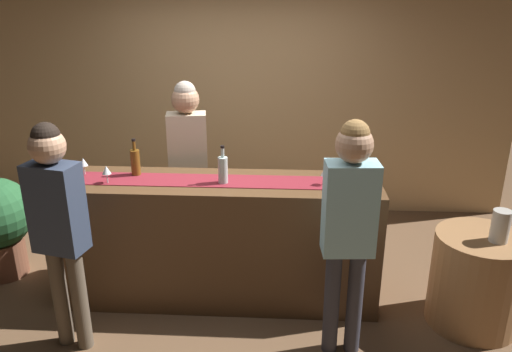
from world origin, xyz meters
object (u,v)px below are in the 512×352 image
wine_bottle_clear (223,169)px  wine_glass_far_end (325,172)px  wine_glass_mid_counter (83,163)px  wine_bottle_amber (135,162)px  bartender (188,154)px  wine_glass_near_customer (106,170)px  customer_browsing (58,216)px  customer_sipping (349,217)px  vase_on_side_table (500,226)px  round_side_table (476,280)px

wine_bottle_clear → wine_glass_far_end: size_ratio=2.10×
wine_glass_mid_counter → wine_glass_far_end: same height
wine_bottle_clear → wine_glass_mid_counter: wine_bottle_clear is taller
wine_bottle_amber → bartender: bearing=55.7°
wine_glass_near_customer → customer_browsing: size_ratio=0.09×
wine_bottle_amber → wine_glass_near_customer: (-0.17, -0.19, -0.01)m
wine_bottle_amber → bartender: size_ratio=0.18×
customer_sipping → bartender: bearing=132.8°
wine_bottle_clear → wine_glass_near_customer: (-0.89, -0.05, -0.01)m
wine_glass_near_customer → bartender: bartender is taller
wine_glass_near_customer → bartender: size_ratio=0.08×
bartender → vase_on_side_table: (2.40, -0.89, -0.20)m
wine_bottle_clear → vase_on_side_table: wine_bottle_clear is taller
vase_on_side_table → round_side_table: bearing=137.2°
wine_glass_mid_counter → bartender: bearing=34.0°
bartender → round_side_table: bearing=151.5°
wine_glass_mid_counter → vase_on_side_table: (3.15, -0.39, -0.28)m
wine_bottle_amber → customer_sipping: 1.77m
customer_sipping → round_side_table: customer_sipping is taller
round_side_table → vase_on_side_table: vase_on_side_table is taller
wine_bottle_amber → vase_on_side_table: wine_bottle_amber is taller
wine_glass_far_end → bartender: bearing=152.2°
wine_glass_far_end → vase_on_side_table: 1.30m
bartender → customer_sipping: 1.76m
customer_browsing → round_side_table: customer_browsing is taller
bartender → customer_browsing: (-0.64, -1.26, -0.03)m
bartender → vase_on_side_table: bartender is taller
wine_bottle_clear → wine_glass_far_end: wine_bottle_clear is taller
wine_bottle_amber → wine_glass_near_customer: bearing=-131.5°
wine_bottle_amber → vase_on_side_table: 2.78m
customer_sipping → customer_browsing: bearing=177.5°
bartender → round_side_table: bartender is taller
wine_glass_mid_counter → customer_sipping: bearing=-19.2°
wine_glass_far_end → vase_on_side_table: size_ratio=0.60×
bartender → wine_bottle_amber: bearing=46.7°
wine_glass_near_customer → customer_browsing: bearing=-103.9°
wine_bottle_amber → bartender: (0.33, 0.48, -0.09)m
wine_bottle_clear → customer_browsing: size_ratio=0.18×
wine_bottle_clear → wine_glass_mid_counter: (-1.13, 0.12, -0.01)m
wine_glass_far_end → wine_glass_mid_counter: bearing=176.6°
bartender → customer_browsing: bartender is taller
wine_glass_mid_counter → vase_on_side_table: 3.18m
wine_bottle_amber → wine_glass_mid_counter: size_ratio=2.10×
wine_bottle_clear → wine_glass_far_end: 0.78m
round_side_table → vase_on_side_table: 0.50m
wine_bottle_clear → wine_glass_mid_counter: bearing=174.0°
customer_sipping → wine_glass_near_customer: bearing=159.4°
wine_bottle_amber → wine_glass_near_customer: wine_bottle_amber is taller
wine_glass_near_customer → wine_glass_mid_counter: 0.30m
wine_bottle_amber → customer_browsing: size_ratio=0.18×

